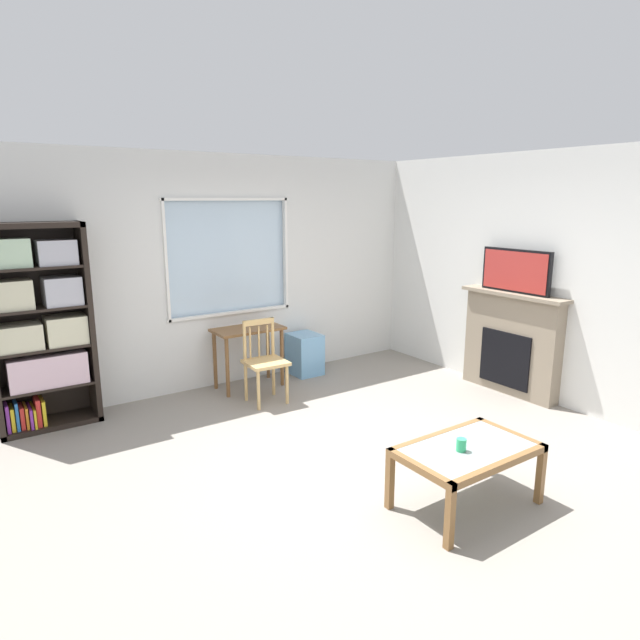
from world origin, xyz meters
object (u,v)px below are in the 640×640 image
wooden_chair (264,361)px  tv (516,271)px  coffee_table (467,455)px  sippy_cup (461,445)px  desk_under_window (248,339)px  fireplace (511,343)px  bookshelf (40,325)px  plastic_drawer_unit (305,354)px

wooden_chair → tv: size_ratio=1.06×
coffee_table → sippy_cup: 0.14m
wooden_chair → sippy_cup: wooden_chair is taller
desk_under_window → tv: 3.10m
wooden_chair → fireplace: size_ratio=0.71×
tv → bookshelf: bearing=156.6°
desk_under_window → plastic_drawer_unit: desk_under_window is taller
coffee_table → sippy_cup: size_ratio=11.12×
bookshelf → coffee_table: (2.25, -3.27, -0.62)m
plastic_drawer_unit → coffee_table: bearing=-102.1°
fireplace → coffee_table: size_ratio=1.27×
fireplace → tv: size_ratio=1.50×
desk_under_window → fireplace: bearing=-37.6°
desk_under_window → plastic_drawer_unit: size_ratio=1.56×
desk_under_window → fireplace: size_ratio=0.63×
desk_under_window → tv: size_ratio=0.95×
tv → sippy_cup: tv is taller
plastic_drawer_unit → sippy_cup: 3.33m
plastic_drawer_unit → coffee_table: plastic_drawer_unit is taller
coffee_table → sippy_cup: bearing=-170.8°
bookshelf → fireplace: size_ratio=1.55×
tv → coffee_table: (-2.24, -1.33, -1.01)m
wooden_chair → sippy_cup: size_ratio=10.00×
bookshelf → tv: size_ratio=2.32×
bookshelf → wooden_chair: size_ratio=2.19×
coffee_table → fireplace: bearing=30.5°
sippy_cup → plastic_drawer_unit: bearing=76.5°
desk_under_window → plastic_drawer_unit: 0.88m
bookshelf → tv: bearing=-23.4°
bookshelf → fireplace: 4.93m
desk_under_window → sippy_cup: desk_under_window is taller
fireplace → tv: tv is taller
desk_under_window → sippy_cup: bearing=-89.4°
plastic_drawer_unit → fireplace: fireplace is taller
coffee_table → wooden_chair: bearing=94.2°
bookshelf → plastic_drawer_unit: 3.03m
bookshelf → sippy_cup: bookshelf is taller
wooden_chair → fireplace: 2.79m
bookshelf → desk_under_window: (2.13, -0.11, -0.43)m
bookshelf → coffee_table: 4.02m
plastic_drawer_unit → wooden_chair: bearing=-147.4°
wooden_chair → tv: (2.43, -1.32, 0.94)m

